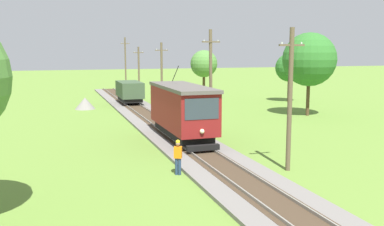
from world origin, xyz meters
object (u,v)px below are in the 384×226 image
gravel_pile (85,103)px  tree_left_near (204,64)px  freight_car (130,91)px  tree_right_near (289,68)px  red_tram (182,110)px  utility_pole_far (162,74)px  utility_pole_near_tram (290,99)px  track_worker (178,156)px  tree_right_far (309,60)px  utility_pole_distant (139,70)px  utility_pole_horizon (125,62)px  utility_pole_mid (211,80)px

gravel_pile → tree_left_near: tree_left_near is taller
freight_car → tree_right_near: size_ratio=0.91×
red_tram → freight_car: bearing=90.0°
tree_left_near → freight_car: bearing=-175.9°
red_tram → utility_pole_far: 18.60m
utility_pole_near_tram → track_worker: 6.33m
utility_pole_near_tram → tree_right_far: size_ratio=0.94×
track_worker → gravel_pile: bearing=-147.6°
tree_right_far → utility_pole_near_tram: bearing=-125.7°
utility_pole_far → utility_pole_near_tram: bearing=-90.0°
utility_pole_far → tree_left_near: size_ratio=1.13×
gravel_pile → utility_pole_far: bearing=-2.7°
freight_car → utility_pole_distant: bearing=73.5°
utility_pole_distant → gravel_pile: bearing=-123.2°
gravel_pile → utility_pole_near_tram: bearing=-73.1°
utility_pole_far → utility_pole_distant: size_ratio=1.06×
red_tram → gravel_pile: red_tram is taller
utility_pole_horizon → tree_right_far: 36.59m
utility_pole_far → track_worker: (-5.61, -25.69, -2.59)m
utility_pole_horizon → tree_right_near: bearing=-57.6°
gravel_pile → utility_pole_distant: bearing=56.8°
freight_car → track_worker: size_ratio=2.91×
red_tram → tree_right_near: tree_right_near is taller
utility_pole_mid → tree_right_near: utility_pole_mid is taller
freight_car → tree_right_near: 19.02m
utility_pole_horizon → utility_pole_mid: bearing=-90.0°
utility_pole_distant → utility_pole_horizon: utility_pole_horizon is taller
freight_car → utility_pole_mid: 17.91m
red_tram → tree_right_far: bearing=27.4°
freight_car → utility_pole_near_tram: utility_pole_near_tram is taller
red_tram → tree_left_near: (9.05, 21.15, 2.30)m
utility_pole_near_tram → utility_pole_horizon: utility_pole_horizon is taller
freight_car → tree_right_far: (14.63, -12.93, 3.71)m
freight_car → gravel_pile: freight_car is taller
utility_pole_distant → tree_right_near: size_ratio=1.14×
utility_pole_horizon → tree_right_near: (15.51, -24.41, -0.11)m
utility_pole_distant → gravel_pile: 15.23m
utility_pole_distant → track_worker: bearing=-98.3°
utility_pole_mid → gravel_pile: bearing=117.7°
utility_pole_horizon → gravel_pile: size_ratio=3.86×
utility_pole_mid → freight_car: bearing=100.3°
tree_left_near → tree_right_far: 14.70m
red_tram → utility_pole_mid: (3.16, 3.03, 1.74)m
red_tram → tree_left_near: 23.12m
utility_pole_near_tram → tree_right_far: 19.72m
utility_pole_distant → utility_pole_horizon: (0.00, 11.09, 0.78)m
utility_pole_far → freight_car: bearing=144.9°
gravel_pile → track_worker: (2.58, -26.08, 0.37)m
track_worker → tree_right_far: 23.12m
freight_car → tree_right_near: (18.67, -2.62, 2.49)m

